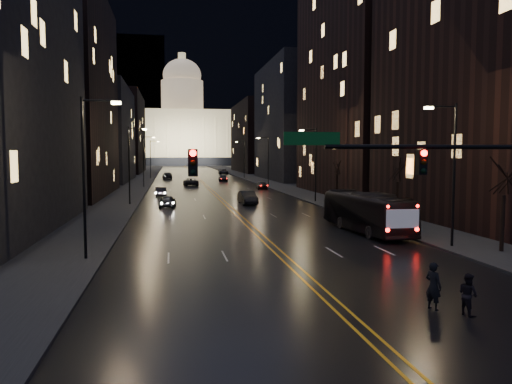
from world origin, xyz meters
name	(u,v)px	position (x,y,z in m)	size (l,w,h in m)	color
ground	(335,305)	(0.00, 0.00, 0.00)	(900.00, 900.00, 0.00)	black
road	(193,174)	(0.00, 130.00, 0.01)	(20.00, 320.00, 0.02)	black
sidewalk_left	(144,174)	(-14.00, 130.00, 0.08)	(8.00, 320.00, 0.16)	black
sidewalk_right	(240,173)	(14.00, 130.00, 0.08)	(8.00, 320.00, 0.16)	black
center_line	(193,174)	(0.00, 130.00, 0.03)	(0.62, 320.00, 0.01)	orange
building_left_mid	(61,94)	(-21.00, 54.00, 14.00)	(12.00, 30.00, 28.00)	black
building_left_far	(100,134)	(-21.00, 92.00, 10.00)	(12.00, 34.00, 20.00)	black
building_left_dist	(122,134)	(-21.00, 140.00, 12.00)	(12.00, 40.00, 24.00)	black
building_right_near	(500,81)	(21.00, 20.00, 12.00)	(12.00, 26.00, 24.00)	black
building_right_tall	(364,61)	(21.00, 50.00, 19.00)	(12.00, 30.00, 38.00)	black
building_right_mid	(293,122)	(21.00, 92.00, 13.00)	(12.00, 34.00, 26.00)	black
building_right_dist	(257,138)	(21.00, 140.00, 11.00)	(12.00, 40.00, 22.00)	black
mountain_ridge	(229,79)	(40.00, 380.00, 65.00)	(520.00, 60.00, 130.00)	black
capitol	(183,132)	(0.00, 250.00, 17.15)	(90.00, 50.00, 58.50)	black
traffic_signal	(477,174)	(5.91, 0.00, 5.10)	(17.29, 0.45, 7.00)	black
streetlamp_right_near	(451,167)	(10.81, 10.00, 5.08)	(2.13, 0.25, 9.00)	black
streetlamp_left_near	(87,169)	(-10.81, 10.00, 5.08)	(2.13, 0.25, 9.00)	black
streetlamp_right_mid	(314,161)	(10.81, 40.00, 5.08)	(2.13, 0.25, 9.00)	black
streetlamp_left_mid	(131,161)	(-10.81, 40.00, 5.08)	(2.13, 0.25, 9.00)	black
streetlamp_right_far	(267,158)	(10.81, 70.00, 5.08)	(2.13, 0.25, 9.00)	black
streetlamp_left_far	(144,158)	(-10.81, 70.00, 5.08)	(2.13, 0.25, 9.00)	black
streetlamp_right_dist	(243,157)	(10.81, 100.00, 5.08)	(2.13, 0.25, 9.00)	black
streetlamp_left_dist	(151,157)	(-10.81, 100.00, 5.08)	(2.13, 0.25, 9.00)	black
tree_right_near	(504,178)	(13.00, 8.00, 4.53)	(2.40, 2.40, 6.65)	black
tree_right_mid	(398,170)	(13.00, 22.00, 4.53)	(2.40, 2.40, 6.65)	black
tree_right_far	(337,166)	(13.00, 38.00, 4.53)	(2.40, 2.40, 6.65)	black
bus	(366,212)	(8.19, 17.05, 1.52)	(2.55, 10.88, 3.03)	black
oncoming_car_a	(168,201)	(-6.73, 37.06, 0.69)	(1.62, 4.02, 1.37)	black
oncoming_car_b	(161,192)	(-7.76, 51.05, 0.69)	(1.45, 4.16, 1.37)	black
oncoming_car_c	(191,182)	(-2.75, 74.07, 0.73)	(2.42, 5.26, 1.46)	black
oncoming_car_d	(167,176)	(-7.20, 99.88, 0.77)	(2.16, 5.31, 1.54)	black
receding_car_a	(248,198)	(2.50, 39.07, 0.78)	(1.66, 4.76, 1.57)	black
receding_car_b	(262,185)	(8.50, 62.71, 0.71)	(1.69, 4.19, 1.43)	black
receding_car_c	(223,178)	(4.56, 86.85, 0.67)	(1.87, 4.61, 1.34)	black
receding_car_d	(223,172)	(8.50, 124.24, 0.74)	(2.47, 5.36, 1.49)	black
pedestrian_a	(433,286)	(3.47, -1.21, 0.92)	(0.67, 0.44, 1.84)	black
pedestrian_b	(468,294)	(4.40, -2.00, 0.78)	(0.76, 0.42, 1.57)	black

